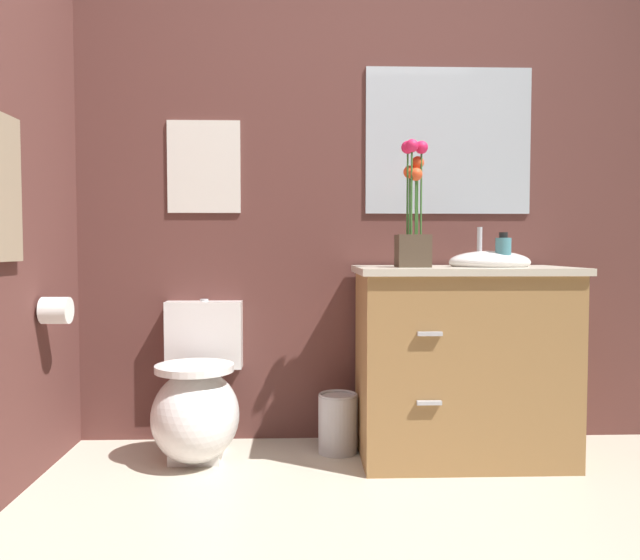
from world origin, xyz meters
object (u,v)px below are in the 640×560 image
object	(u,v)px
wall_poster	(204,167)
hanging_towel	(0,187)
flower_vase	(413,224)
toilet_paper_roll	(56,310)
soap_bottle	(503,252)
trash_bin	(338,423)
vanity_cabinet	(462,360)
toilet	(197,404)
wall_mirror	(448,141)

from	to	relation	value
wall_poster	hanging_towel	distance (m)	1.02
flower_vase	toilet_paper_roll	distance (m)	1.53
soap_bottle	toilet_paper_roll	size ratio (longest dim) A/B	1.37
trash_bin	vanity_cabinet	bearing A→B (deg)	-8.17
toilet	hanging_towel	bearing A→B (deg)	-137.69
flower_vase	vanity_cabinet	bearing A→B (deg)	12.75
vanity_cabinet	wall_mirror	size ratio (longest dim) A/B	1.29
toilet	soap_bottle	xyz separation A→B (m)	(1.33, -0.09, 0.67)
flower_vase	wall_poster	size ratio (longest dim) A/B	1.24
vanity_cabinet	flower_vase	world-z (taller)	flower_vase
wall_poster	wall_mirror	distance (m)	1.18
toilet	hanging_towel	size ratio (longest dim) A/B	1.33
hanging_towel	toilet	bearing A→B (deg)	42.31
toilet	hanging_towel	world-z (taller)	hanging_towel
wall_poster	wall_mirror	world-z (taller)	wall_mirror
toilet	wall_poster	xyz separation A→B (m)	(0.00, 0.27, 1.08)
vanity_cabinet	flower_vase	bearing A→B (deg)	-167.25
vanity_cabinet	wall_poster	xyz separation A→B (m)	(-1.18, 0.29, 0.88)
toilet_paper_roll	soap_bottle	bearing A→B (deg)	3.27
flower_vase	wall_poster	distance (m)	1.05
flower_vase	soap_bottle	distance (m)	0.41
trash_bin	hanging_towel	xyz separation A→B (m)	(-1.22, -0.59, 1.01)
wall_mirror	hanging_towel	bearing A→B (deg)	-155.48
trash_bin	soap_bottle	bearing A→B (deg)	-11.38
wall_poster	toilet_paper_roll	distance (m)	0.96
wall_poster	hanging_towel	xyz separation A→B (m)	(-0.59, -0.81, -0.18)
hanging_towel	toilet_paper_roll	bearing A→B (deg)	80.87
vanity_cabinet	wall_poster	distance (m)	1.50
wall_mirror	toilet_paper_roll	world-z (taller)	wall_mirror
vanity_cabinet	hanging_towel	xyz separation A→B (m)	(-1.77, -0.51, 0.71)
toilet	flower_vase	distance (m)	1.24
wall_poster	wall_mirror	bearing A→B (deg)	0.00
toilet	soap_bottle	size ratio (longest dim) A/B	4.59
soap_bottle	trash_bin	distance (m)	1.06
toilet	vanity_cabinet	size ratio (longest dim) A/B	0.67
wall_poster	hanging_towel	size ratio (longest dim) A/B	0.84
toilet	flower_vase	world-z (taller)	flower_vase
soap_bottle	toilet	bearing A→B (deg)	176.16
trash_bin	flower_vase	bearing A→B (deg)	-22.67
toilet_paper_roll	wall_mirror	bearing A→B (deg)	15.17
soap_bottle	trash_bin	bearing A→B (deg)	168.62
vanity_cabinet	trash_bin	bearing A→B (deg)	171.83
wall_mirror	wall_poster	bearing A→B (deg)	180.00
flower_vase	wall_poster	xyz separation A→B (m)	(-0.94, 0.35, 0.29)
vanity_cabinet	wall_poster	bearing A→B (deg)	165.99
toilet	wall_mirror	xyz separation A→B (m)	(1.18, 0.27, 1.21)
toilet	toilet_paper_roll	world-z (taller)	toilet_paper_roll
flower_vase	trash_bin	distance (m)	0.96
flower_vase	wall_mirror	world-z (taller)	wall_mirror
soap_bottle	toilet_paper_roll	distance (m)	1.89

